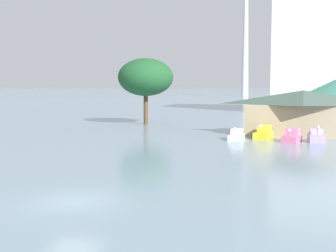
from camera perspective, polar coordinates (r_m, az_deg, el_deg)
The scene contains 8 objects.
ground_plane at distance 22.57m, azimuth -11.99°, elevation -9.44°, with size 2000.00×2000.00×0.00m, color gray.
pedal_boat_white at distance 46.98m, azimuth 8.79°, elevation -1.22°, with size 1.41×2.78×1.42m.
pedal_boat_yellow at distance 48.78m, azimuth 12.17°, elevation -0.93°, with size 2.00×3.15×1.65m.
pedal_boat_pink at distance 46.71m, azimuth 15.62°, elevation -1.30°, with size 2.03×2.92×1.41m.
pedal_boat_lavender at distance 47.35m, azimuth 18.50°, elevation -1.29°, with size 1.72×2.54×1.74m.
boathouse at distance 52.75m, azimuth 16.95°, elevation 1.75°, with size 13.66×6.35×5.16m.
shoreline_tree_tall_left at distance 65.08m, azimuth -2.89°, elevation 6.26°, with size 8.07×8.07×9.65m.
background_building_block at distance 102.40m, azimuth 20.77°, elevation 8.81°, with size 26.39×17.78×25.43m.
Camera 1 is at (10.74, -19.03, 5.65)m, focal length 47.47 mm.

